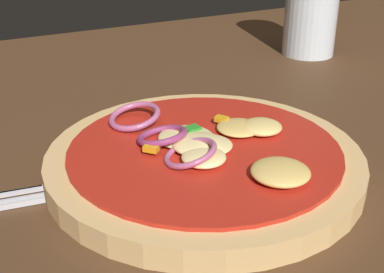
% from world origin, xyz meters
% --- Properties ---
extents(dining_table, '(1.41, 0.84, 0.03)m').
position_xyz_m(dining_table, '(0.00, 0.00, 0.02)').
color(dining_table, '#4C301C').
rests_on(dining_table, ground).
extents(pizza, '(0.23, 0.23, 0.03)m').
position_xyz_m(pizza, '(-0.05, -0.03, 0.04)').
color(pizza, tan).
rests_on(pizza, dining_table).
extents(beer_glass, '(0.06, 0.06, 0.13)m').
position_xyz_m(beer_glass, '(0.21, 0.18, 0.09)').
color(beer_glass, silver).
rests_on(beer_glass, dining_table).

